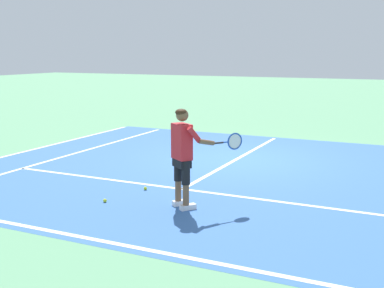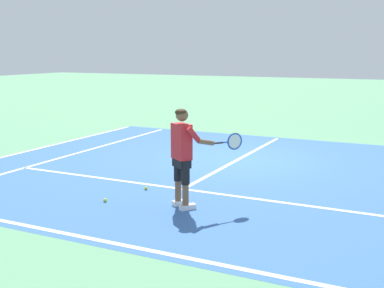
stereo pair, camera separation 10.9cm
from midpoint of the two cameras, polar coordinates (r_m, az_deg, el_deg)
ground_plane at (r=12.44m, az=4.89°, el=-1.77°), size 80.00×80.00×0.00m
court_inner_surface at (r=11.26m, az=2.58°, el=-3.03°), size 10.98×9.71×0.00m
line_baseline at (r=7.38m, az=-11.84°, el=-10.62°), size 10.98×0.10×0.01m
line_service at (r=9.73m, az=-1.43°, el=-5.20°), size 8.23×0.10×0.01m
line_centre_service at (r=12.58m, az=5.15°, el=-1.61°), size 0.10×6.40×0.01m
line_singles_left at (r=13.37m, az=-13.90°, el=-1.16°), size 0.10×9.31×0.01m
line_doubles_left at (r=14.27m, az=-18.19°, el=-0.65°), size 0.10×9.31×0.01m
tennis_player at (r=8.37m, az=-1.35°, el=-0.85°), size 1.09×0.85×1.71m
tennis_ball_near_feet at (r=9.72m, az=-5.70°, el=-5.09°), size 0.07×0.07×0.07m
tennis_ball_by_baseline at (r=9.04m, az=-10.31°, el=-6.41°), size 0.07×0.07×0.07m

